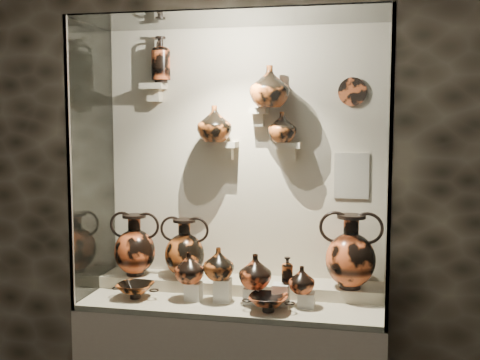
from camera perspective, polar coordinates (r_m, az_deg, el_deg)
name	(u,v)px	position (r m, az deg, el deg)	size (l,w,h in m)	color
wall_back	(245,161)	(3.66, 0.45, 1.86)	(5.00, 0.02, 3.20)	black
front_tier	(233,302)	(3.49, -0.64, -11.47)	(1.68, 0.58, 0.03)	#B7AA8E
rear_tier	(240,287)	(3.65, -0.03, -10.14)	(1.70, 0.25, 0.10)	#B7AA8E
back_panel	(245,161)	(3.65, 0.43, 1.85)	(1.70, 0.03, 1.60)	beige
glass_front	(220,169)	(3.06, -1.88, 1.06)	(1.70, 0.01, 1.60)	white
glass_left	(92,162)	(3.63, -13.82, 1.65)	(0.01, 0.60, 1.60)	white
glass_right	(389,167)	(3.26, 13.99, 1.20)	(0.01, 0.60, 1.60)	white
glass_top	(233,18)	(3.38, -0.67, 15.07)	(1.70, 0.60, 0.01)	white
frame_post_left	(69,166)	(3.37, -15.88, 1.28)	(0.02, 0.02, 1.60)	gray
frame_post_right	(390,172)	(2.97, 14.05, 0.75)	(0.02, 0.02, 1.60)	gray
pedestal_a	(194,291)	(3.48, -4.42, -10.43)	(0.09, 0.09, 0.10)	beige
pedestal_b	(223,290)	(3.43, -1.66, -10.38)	(0.09, 0.09, 0.13)	beige
pedestal_c	(252,295)	(3.41, 1.17, -10.87)	(0.09, 0.09, 0.09)	beige
pedestal_d	(281,294)	(3.38, 3.89, -10.77)	(0.09, 0.09, 0.12)	beige
pedestal_e	(306,300)	(3.37, 6.29, -11.20)	(0.09, 0.09, 0.08)	beige
bracket_ul	(153,86)	(3.73, -8.21, 8.80)	(0.14, 0.12, 0.04)	beige
bracket_ca	(226,145)	(3.59, -1.37, 3.38)	(0.14, 0.12, 0.04)	beige
bracket_cb	(259,111)	(3.55, 1.78, 6.58)	(0.10, 0.12, 0.04)	beige
bracket_cc	(289,145)	(3.53, 4.66, 3.32)	(0.14, 0.12, 0.04)	beige
amphora_left	(135,245)	(3.74, -9.94, -6.05)	(0.30, 0.30, 0.38)	#C65126
amphora_mid	(185,248)	(3.65, -5.27, -6.44)	(0.29, 0.29, 0.36)	#B1521F
amphora_right	(351,251)	(3.45, 10.45, -6.66)	(0.34, 0.34, 0.42)	#C65126
jug_a	(189,267)	(3.44, -4.83, -8.25)	(0.17, 0.17, 0.18)	#C65126
jug_b	(219,263)	(3.38, -2.04, -7.91)	(0.17, 0.17, 0.18)	#B1521F
jug_c	(255,271)	(3.36, 1.46, -8.63)	(0.18, 0.18, 0.19)	#C65126
jug_e	(302,280)	(3.32, 5.88, -9.38)	(0.14, 0.14, 0.15)	#C65126
lekythos_small	(287,269)	(3.34, 4.51, -8.38)	(0.07, 0.07, 0.17)	#B1521F
kylix_left	(135,289)	(3.54, -9.88, -10.15)	(0.27, 0.23, 0.11)	#B1521F
kylix_right	(268,302)	(3.27, 2.71, -11.45)	(0.27, 0.23, 0.11)	#C65126
lekythos_tall	(161,57)	(3.71, -7.51, 11.50)	(0.12, 0.12, 0.31)	#C65126
ovoid_vase_a	(214,124)	(3.55, -2.44, 5.36)	(0.21, 0.21, 0.21)	#B1521F
ovoid_vase_b	(270,87)	(3.48, 2.82, 8.84)	(0.23, 0.23, 0.24)	#B1521F
ovoid_vase_c	(282,127)	(3.49, 4.00, 5.03)	(0.17, 0.17, 0.18)	#B1521F
wall_plate	(352,92)	(3.54, 10.62, 8.23)	(0.16, 0.16, 0.02)	#B34B23
info_placard	(352,176)	(3.56, 10.53, 0.40)	(0.20, 0.01, 0.27)	beige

